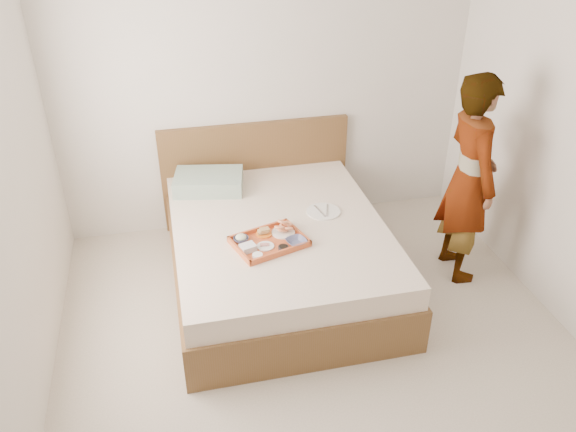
{
  "coord_description": "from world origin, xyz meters",
  "views": [
    {
      "loc": [
        -0.87,
        -2.59,
        2.8
      ],
      "look_at": [
        -0.07,
        0.9,
        0.65
      ],
      "focal_mm": 36.14,
      "sensor_mm": 36.0,
      "label": 1
    }
  ],
  "objects_px": {
    "tray": "(269,241)",
    "person": "(469,179)",
    "bed": "(279,253)",
    "dinner_plate": "(323,212)"
  },
  "relations": [
    {
      "from": "dinner_plate",
      "to": "person",
      "type": "distance_m",
      "value": 1.11
    },
    {
      "from": "bed",
      "to": "person",
      "type": "bearing_deg",
      "value": -6.09
    },
    {
      "from": "tray",
      "to": "person",
      "type": "relative_size",
      "value": 0.3
    },
    {
      "from": "bed",
      "to": "tray",
      "type": "distance_m",
      "value": 0.4
    },
    {
      "from": "tray",
      "to": "person",
      "type": "bearing_deg",
      "value": -13.96
    },
    {
      "from": "bed",
      "to": "person",
      "type": "distance_m",
      "value": 1.53
    },
    {
      "from": "tray",
      "to": "dinner_plate",
      "type": "xyz_separation_m",
      "value": [
        0.49,
        0.34,
        -0.02
      ]
    },
    {
      "from": "dinner_plate",
      "to": "person",
      "type": "bearing_deg",
      "value": -12.9
    },
    {
      "from": "tray",
      "to": "dinner_plate",
      "type": "relative_size",
      "value": 1.88
    },
    {
      "from": "bed",
      "to": "dinner_plate",
      "type": "height_order",
      "value": "dinner_plate"
    }
  ]
}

